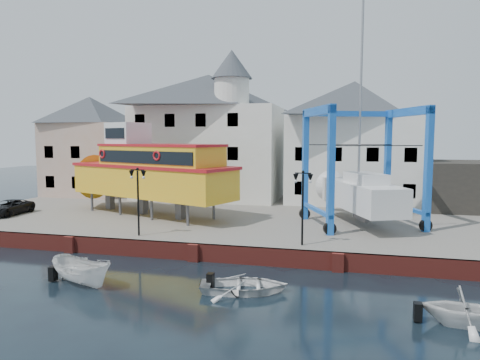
# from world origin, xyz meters

# --- Properties ---
(ground) EXTENTS (140.00, 140.00, 0.00)m
(ground) POSITION_xyz_m (0.00, 0.00, 0.00)
(ground) COLOR black
(ground) RESTS_ON ground
(hardstanding) EXTENTS (44.00, 22.00, 1.00)m
(hardstanding) POSITION_xyz_m (0.00, 11.00, 0.50)
(hardstanding) COLOR #66615A
(hardstanding) RESTS_ON ground
(quay_wall) EXTENTS (44.00, 0.47, 1.00)m
(quay_wall) POSITION_xyz_m (-0.00, 0.10, 0.50)
(quay_wall) COLOR maroon
(quay_wall) RESTS_ON ground
(building_pink) EXTENTS (8.00, 7.00, 10.30)m
(building_pink) POSITION_xyz_m (-18.00, 18.00, 6.15)
(building_pink) COLOR tan
(building_pink) RESTS_ON hardstanding
(building_white_main) EXTENTS (14.00, 8.30, 14.00)m
(building_white_main) POSITION_xyz_m (-4.87, 18.39, 7.34)
(building_white_main) COLOR silver
(building_white_main) RESTS_ON hardstanding
(building_white_right) EXTENTS (12.00, 8.00, 11.20)m
(building_white_right) POSITION_xyz_m (9.00, 19.00, 6.60)
(building_white_right) COLOR silver
(building_white_right) RESTS_ON hardstanding
(shed_dark) EXTENTS (8.00, 7.00, 4.00)m
(shed_dark) POSITION_xyz_m (19.00, 17.00, 3.00)
(shed_dark) COLOR #272420
(shed_dark) RESTS_ON hardstanding
(lamp_post_left) EXTENTS (1.12, 0.32, 4.20)m
(lamp_post_left) POSITION_xyz_m (-4.00, 1.20, 4.17)
(lamp_post_left) COLOR black
(lamp_post_left) RESTS_ON hardstanding
(lamp_post_right) EXTENTS (1.12, 0.32, 4.20)m
(lamp_post_right) POSITION_xyz_m (6.00, 1.20, 4.17)
(lamp_post_right) COLOR black
(lamp_post_right) RESTS_ON hardstanding
(tour_boat) EXTENTS (16.81, 9.69, 7.19)m
(tour_boat) POSITION_xyz_m (-7.22, 8.26, 4.39)
(tour_boat) COLOR #59595E
(tour_boat) RESTS_ON hardstanding
(travel_lift) EXTENTS (8.78, 10.46, 15.46)m
(travel_lift) POSITION_xyz_m (9.05, 8.67, 3.57)
(travel_lift) COLOR blue
(travel_lift) RESTS_ON hardstanding
(van) EXTENTS (2.07, 4.23, 1.16)m
(van) POSITION_xyz_m (-17.20, 5.31, 1.58)
(van) COLOR black
(van) RESTS_ON hardstanding
(motorboat_a) EXTENTS (4.12, 2.69, 1.49)m
(motorboat_a) POSITION_xyz_m (-3.89, -4.91, 0.00)
(motorboat_a) COLOR silver
(motorboat_a) RESTS_ON ground
(motorboat_b) EXTENTS (4.54, 3.68, 0.83)m
(motorboat_b) POSITION_xyz_m (3.89, -4.08, 0.00)
(motorboat_b) COLOR silver
(motorboat_b) RESTS_ON ground
(motorboat_c) EXTENTS (3.25, 2.87, 1.60)m
(motorboat_c) POSITION_xyz_m (12.64, -5.61, 0.00)
(motorboat_c) COLOR silver
(motorboat_c) RESTS_ON ground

